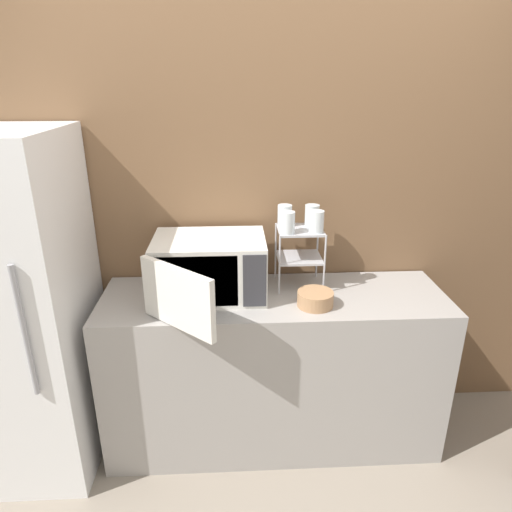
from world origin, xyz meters
The scene contains 11 objects.
ground_plane centered at (0.00, 0.00, 0.00)m, with size 12.00×12.00×0.00m, color gray.
wall_back centered at (0.00, 0.60, 1.30)m, with size 8.00×0.06×2.60m.
counter centered at (0.00, 0.28, 0.45)m, with size 1.80×0.56×0.90m.
microwave centered at (-0.34, 0.31, 1.05)m, with size 0.59×0.71×0.31m.
dish_rack centered at (0.14, 0.41, 1.13)m, with size 0.24×0.22×0.32m.
glass_front_left centered at (0.07, 0.34, 1.28)m, with size 0.08×0.08×0.11m.
glass_back_right centered at (0.21, 0.46, 1.28)m, with size 0.08×0.08×0.11m.
glass_front_right centered at (0.22, 0.35, 1.28)m, with size 0.08×0.08×0.11m.
glass_back_left centered at (0.07, 0.47, 1.28)m, with size 0.08×0.08×0.11m.
bowl centered at (0.19, 0.16, 0.94)m, with size 0.18×0.18×0.08m.
refrigerator centered at (-1.28, 0.22, 0.88)m, with size 0.64×0.72×1.76m.
Camera 1 is at (-0.21, -1.85, 1.96)m, focal length 32.00 mm.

